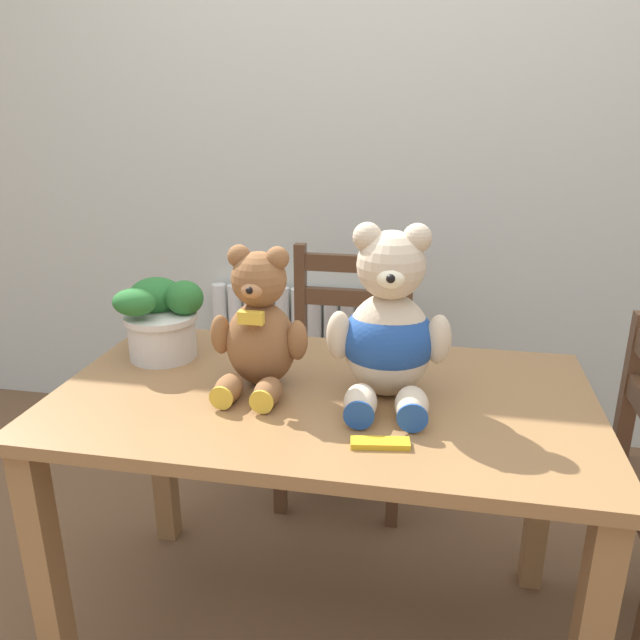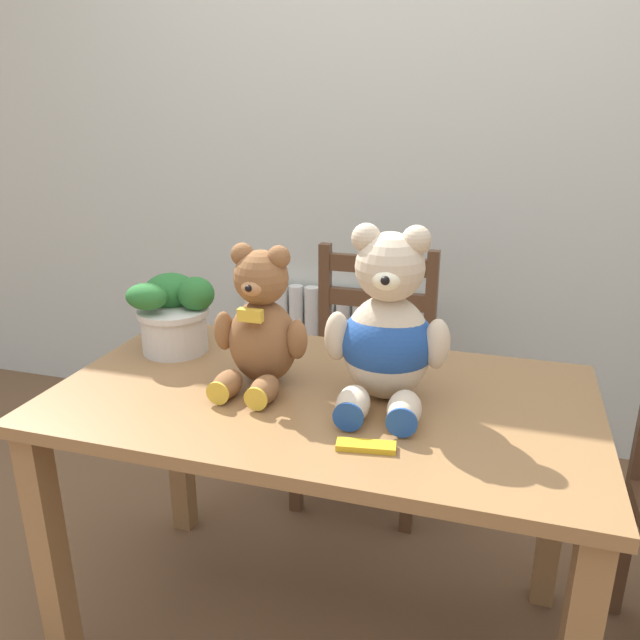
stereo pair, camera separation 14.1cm
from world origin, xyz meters
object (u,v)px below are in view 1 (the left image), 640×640
(teddy_bear_left, at_px, (259,328))
(potted_plant, at_px, (160,317))
(wooden_chair_behind, at_px, (347,372))
(chocolate_bar, at_px, (380,443))
(teddy_bear_right, at_px, (389,331))

(teddy_bear_left, bearing_deg, potted_plant, -22.49)
(wooden_chair_behind, height_order, potted_plant, potted_plant)
(chocolate_bar, bearing_deg, potted_plant, 149.75)
(teddy_bear_left, bearing_deg, chocolate_bar, 144.81)
(wooden_chair_behind, distance_m, teddy_bear_right, 0.84)
(teddy_bear_left, distance_m, chocolate_bar, 0.40)
(chocolate_bar, bearing_deg, teddy_bear_left, 143.79)
(teddy_bear_left, height_order, potted_plant, teddy_bear_left)
(potted_plant, bearing_deg, chocolate_bar, -30.25)
(wooden_chair_behind, height_order, chocolate_bar, wooden_chair_behind)
(potted_plant, relative_size, chocolate_bar, 1.91)
(wooden_chair_behind, xyz_separation_m, teddy_bear_right, (0.19, -0.70, 0.42))
(wooden_chair_behind, relative_size, teddy_bear_left, 2.61)
(teddy_bear_right, relative_size, chocolate_bar, 3.42)
(wooden_chair_behind, height_order, teddy_bear_left, teddy_bear_left)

